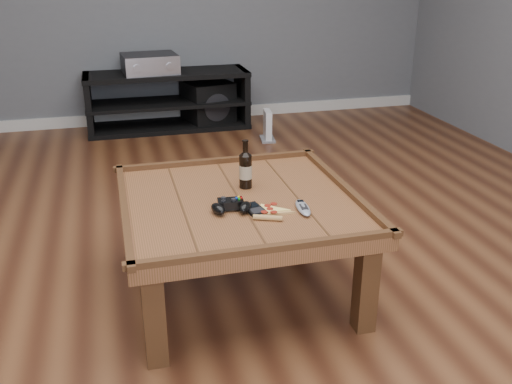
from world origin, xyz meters
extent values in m
plane|color=#402012|center=(0.00, 0.00, 0.00)|extent=(6.00, 6.00, 0.00)
cube|color=silver|center=(0.00, 2.99, 0.05)|extent=(5.00, 0.02, 0.10)
cube|color=brown|center=(0.00, 0.00, 0.42)|extent=(1.00, 1.00, 0.06)
cube|color=#3B2110|center=(-0.42, -0.42, 0.20)|extent=(0.08, 0.08, 0.39)
cube|color=#3B2110|center=(0.42, -0.42, 0.20)|extent=(0.08, 0.08, 0.39)
cube|color=#3B2110|center=(-0.42, 0.42, 0.20)|extent=(0.08, 0.08, 0.39)
cube|color=#3B2110|center=(0.42, 0.42, 0.20)|extent=(0.08, 0.08, 0.39)
cube|color=#3B2110|center=(0.00, 0.48, 0.46)|extent=(1.03, 0.03, 0.03)
cube|color=#3B2110|center=(0.00, -0.48, 0.46)|extent=(1.03, 0.03, 0.03)
cube|color=#3B2110|center=(0.48, 0.00, 0.46)|extent=(0.03, 1.03, 0.03)
cube|color=#3B2110|center=(-0.48, 0.00, 0.46)|extent=(0.03, 1.03, 0.03)
cube|color=black|center=(0.00, 2.75, 0.48)|extent=(1.40, 0.45, 0.04)
cube|color=black|center=(0.00, 2.75, 0.23)|extent=(1.40, 0.45, 0.03)
cube|color=black|center=(0.00, 2.75, 0.02)|extent=(1.40, 0.45, 0.04)
cube|color=black|center=(-0.67, 2.75, 0.25)|extent=(0.05, 0.44, 0.50)
cube|color=black|center=(0.67, 2.75, 0.25)|extent=(0.05, 0.44, 0.50)
cylinder|color=black|center=(0.06, 0.13, 0.53)|extent=(0.06, 0.06, 0.15)
cone|color=black|center=(0.06, 0.13, 0.62)|extent=(0.06, 0.06, 0.03)
cylinder|color=black|center=(0.06, 0.13, 0.64)|extent=(0.02, 0.02, 0.05)
cylinder|color=black|center=(0.06, 0.13, 0.67)|extent=(0.03, 0.03, 0.01)
cylinder|color=tan|center=(0.06, 0.13, 0.53)|extent=(0.06, 0.06, 0.06)
cube|color=black|center=(-0.06, -0.09, 0.48)|extent=(0.11, 0.08, 0.04)
ellipsoid|color=black|center=(-0.12, -0.12, 0.47)|extent=(0.07, 0.10, 0.04)
ellipsoid|color=black|center=(-0.01, -0.14, 0.47)|extent=(0.08, 0.10, 0.04)
cylinder|color=black|center=(-0.08, -0.08, 0.50)|extent=(0.02, 0.02, 0.01)
cylinder|color=black|center=(-0.05, -0.10, 0.50)|extent=(0.02, 0.02, 0.01)
cylinder|color=yellow|center=(-0.02, -0.08, 0.50)|extent=(0.01, 0.01, 0.01)
cylinder|color=red|center=(-0.01, -0.09, 0.50)|extent=(0.01, 0.01, 0.01)
cylinder|color=#0C33CC|center=(-0.03, -0.09, 0.50)|extent=(0.01, 0.01, 0.01)
cylinder|color=#0C9919|center=(-0.02, -0.10, 0.50)|extent=(0.01, 0.01, 0.01)
cylinder|color=tan|center=(0.06, -0.23, 0.46)|extent=(0.12, 0.06, 0.02)
cylinder|color=maroon|center=(0.06, -0.19, 0.47)|extent=(0.03, 0.03, 0.00)
cylinder|color=maroon|center=(0.10, -0.20, 0.47)|extent=(0.03, 0.03, 0.00)
cylinder|color=maroon|center=(0.09, -0.16, 0.47)|extent=(0.03, 0.03, 0.00)
cylinder|color=maroon|center=(0.09, -0.13, 0.47)|extent=(0.03, 0.03, 0.00)
cylinder|color=maroon|center=(0.12, -0.12, 0.47)|extent=(0.03, 0.03, 0.00)
cube|color=black|center=(0.03, -0.13, 0.46)|extent=(0.09, 0.13, 0.02)
cube|color=black|center=(0.03, -0.11, 0.47)|extent=(0.06, 0.06, 0.00)
cube|color=black|center=(0.04, -0.16, 0.47)|extent=(0.06, 0.06, 0.00)
ellipsoid|color=gray|center=(0.23, -0.18, 0.46)|extent=(0.07, 0.17, 0.02)
cube|color=black|center=(0.23, -0.13, 0.47)|extent=(0.03, 0.02, 0.00)
cube|color=black|center=(0.23, -0.19, 0.47)|extent=(0.03, 0.06, 0.00)
cube|color=black|center=(-0.13, 2.75, 0.58)|extent=(0.48, 0.40, 0.16)
cube|color=silver|center=(-0.12, 2.57, 0.58)|extent=(0.45, 0.05, 0.16)
cylinder|color=silver|center=(-0.26, 2.55, 0.58)|extent=(0.06, 0.02, 0.06)
cylinder|color=silver|center=(0.02, 2.57, 0.58)|extent=(0.06, 0.02, 0.06)
cube|color=black|center=(0.36, 2.80, 0.19)|extent=(0.47, 0.47, 0.39)
cylinder|color=black|center=(0.41, 2.61, 0.19)|extent=(0.24, 0.07, 0.24)
cube|color=gray|center=(0.75, 2.18, 0.01)|extent=(0.14, 0.21, 0.02)
cube|color=white|center=(0.75, 2.18, 0.13)|extent=(0.07, 0.18, 0.23)
camera|label=1|loc=(-0.50, -2.20, 1.42)|focal=40.00mm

